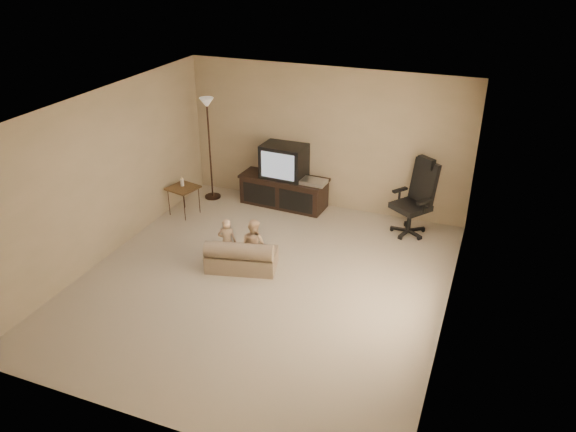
% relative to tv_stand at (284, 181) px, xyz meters
% --- Properties ---
extents(floor, '(5.50, 5.50, 0.00)m').
position_rel_tv_stand_xyz_m(floor, '(0.66, -2.49, -0.47)').
color(floor, beige).
rests_on(floor, ground).
extents(room_shell, '(5.50, 5.50, 5.50)m').
position_rel_tv_stand_xyz_m(room_shell, '(0.66, -2.49, 1.05)').
color(room_shell, silver).
rests_on(room_shell, floor).
extents(tv_stand, '(1.62, 0.68, 1.14)m').
position_rel_tv_stand_xyz_m(tv_stand, '(0.00, 0.00, 0.00)').
color(tv_stand, black).
rests_on(tv_stand, floor).
extents(office_chair, '(0.82, 0.82, 1.28)m').
position_rel_tv_stand_xyz_m(office_chair, '(2.35, -0.22, -0.01)').
color(office_chair, black).
rests_on(office_chair, floor).
extents(side_table, '(0.55, 0.55, 0.69)m').
position_rel_tv_stand_xyz_m(side_table, '(-1.49, -0.99, 0.02)').
color(side_table, brown).
rests_on(side_table, floor).
extents(floor_lamp, '(0.29, 0.29, 1.89)m').
position_rel_tv_stand_xyz_m(floor_lamp, '(-1.37, -0.19, 0.90)').
color(floor_lamp, '#301D15').
rests_on(floor_lamp, floor).
extents(child_sofa, '(1.11, 0.79, 0.49)m').
position_rel_tv_stand_xyz_m(child_sofa, '(0.23, -2.28, -0.27)').
color(child_sofa, gray).
rests_on(child_sofa, floor).
extents(toddler_left, '(0.32, 0.28, 0.74)m').
position_rel_tv_stand_xyz_m(toddler_left, '(-0.02, -2.21, -0.10)').
color(toddler_left, '#DCB38A').
rests_on(toddler_left, floor).
extents(toddler_right, '(0.42, 0.30, 0.79)m').
position_rel_tv_stand_xyz_m(toddler_right, '(0.39, -2.18, -0.08)').
color(toddler_right, '#DCB38A').
rests_on(toddler_right, floor).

